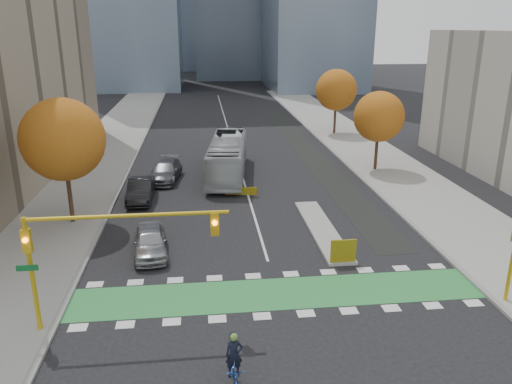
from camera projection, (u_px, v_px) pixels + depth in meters
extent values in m
plane|color=black|center=(283.00, 310.00, 22.80)|extent=(300.00, 300.00, 0.00)
cube|color=gray|center=(77.00, 186.00, 40.20)|extent=(7.00, 120.00, 0.15)
cube|color=gray|center=(399.00, 176.00, 43.06)|extent=(7.00, 120.00, 0.15)
cube|color=gray|center=(122.00, 185.00, 40.57)|extent=(0.30, 120.00, 0.16)
cube|color=gray|center=(360.00, 177.00, 42.69)|extent=(0.30, 120.00, 0.16)
cube|color=#2B863C|center=(278.00, 293.00, 24.21)|extent=(20.00, 3.00, 0.01)
cube|color=silver|center=(229.00, 133.00, 60.51)|extent=(0.15, 70.00, 0.01)
cube|color=black|center=(307.00, 151.00, 51.87)|extent=(2.50, 50.00, 0.01)
cube|color=gray|center=(322.00, 229.00, 31.68)|extent=(1.60, 10.00, 0.16)
cube|color=yellow|center=(343.00, 251.00, 26.93)|extent=(1.40, 0.12, 1.30)
cylinder|color=#332114|center=(69.00, 185.00, 32.01)|extent=(0.28, 0.28, 5.25)
sphere|color=#953112|center=(63.00, 140.00, 31.06)|extent=(5.20, 5.20, 5.20)
cylinder|color=#332114|center=(377.00, 146.00, 44.09)|extent=(0.28, 0.28, 4.55)
sphere|color=#953112|center=(379.00, 117.00, 43.27)|extent=(4.40, 4.40, 4.40)
cylinder|color=#332114|center=(335.00, 114.00, 59.17)|extent=(0.28, 0.28, 4.90)
sphere|color=#953112|center=(336.00, 90.00, 58.29)|extent=(4.80, 4.80, 4.80)
cylinder|color=#BF9914|center=(32.00, 277.00, 20.39)|extent=(0.20, 0.20, 5.20)
cylinder|color=#BF9914|center=(127.00, 216.00, 20.03)|extent=(8.20, 0.16, 0.16)
cube|color=#BF9914|center=(27.00, 241.00, 19.89)|extent=(0.35, 0.28, 1.00)
sphere|color=orange|center=(25.00, 240.00, 19.69)|extent=(0.22, 0.22, 0.22)
cube|color=#BF9914|center=(215.00, 224.00, 20.56)|extent=(0.35, 0.28, 1.00)
sphere|color=orange|center=(215.00, 223.00, 20.35)|extent=(0.22, 0.22, 0.22)
cube|color=#0C5926|center=(27.00, 268.00, 19.83)|extent=(0.85, 0.04, 0.25)
cylinder|color=#BF9914|center=(512.00, 264.00, 22.81)|extent=(0.18, 0.18, 4.00)
imported|color=#22499F|center=(234.00, 374.00, 17.84)|extent=(0.76, 1.94, 1.00)
imported|color=black|center=(234.00, 354.00, 17.57)|extent=(0.64, 0.44, 1.70)
sphere|color=#597F2D|center=(234.00, 337.00, 17.35)|extent=(0.29, 0.29, 0.29)
imported|color=#B2B7BA|center=(227.00, 157.00, 42.80)|extent=(4.26, 12.31, 3.36)
imported|color=#949599|center=(150.00, 241.00, 28.18)|extent=(2.28, 4.75, 1.57)
imported|color=black|center=(141.00, 190.00, 36.88)|extent=(1.72, 4.93, 1.62)
imported|color=#545359|center=(165.00, 171.00, 41.76)|extent=(2.88, 5.72, 1.59)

